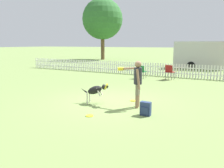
{
  "coord_description": "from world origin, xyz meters",
  "views": [
    {
      "loc": [
        3.74,
        -7.25,
        2.22
      ],
      "look_at": [
        0.18,
        -0.37,
        0.78
      ],
      "focal_mm": 35.0,
      "sensor_mm": 36.0,
      "label": 1
    }
  ],
  "objects_px": {
    "leaping_dog": "(96,90)",
    "frisbee_near_dog": "(133,101)",
    "frisbee_near_handler": "(89,116)",
    "handler_person": "(137,78)",
    "backpack_on_grass": "(146,109)",
    "tree_left_grove": "(102,19)",
    "folding_chair_center": "(141,71)",
    "equipment_trailer": "(199,54)",
    "folding_chair_blue_left": "(170,71)"
  },
  "relations": [
    {
      "from": "folding_chair_blue_left",
      "to": "tree_left_grove",
      "type": "relative_size",
      "value": 0.11
    },
    {
      "from": "equipment_trailer",
      "to": "tree_left_grove",
      "type": "bearing_deg",
      "value": 154.36
    },
    {
      "from": "folding_chair_center",
      "to": "tree_left_grove",
      "type": "bearing_deg",
      "value": -48.29
    },
    {
      "from": "handler_person",
      "to": "tree_left_grove",
      "type": "xyz_separation_m",
      "value": [
        -12.71,
        19.86,
        4.47
      ]
    },
    {
      "from": "handler_person",
      "to": "equipment_trailer",
      "type": "height_order",
      "value": "equipment_trailer"
    },
    {
      "from": "frisbee_near_handler",
      "to": "frisbee_near_dog",
      "type": "xyz_separation_m",
      "value": [
        0.52,
        2.31,
        0.0
      ]
    },
    {
      "from": "leaping_dog",
      "to": "backpack_on_grass",
      "type": "xyz_separation_m",
      "value": [
        2.11,
        -0.47,
        -0.3
      ]
    },
    {
      "from": "frisbee_near_handler",
      "to": "tree_left_grove",
      "type": "relative_size",
      "value": 0.03
    },
    {
      "from": "leaping_dog",
      "to": "folding_chair_center",
      "type": "distance_m",
      "value": 6.51
    },
    {
      "from": "tree_left_grove",
      "to": "folding_chair_blue_left",
      "type": "bearing_deg",
      "value": -47.07
    },
    {
      "from": "backpack_on_grass",
      "to": "tree_left_grove",
      "type": "bearing_deg",
      "value": 122.87
    },
    {
      "from": "folding_chair_center",
      "to": "tree_left_grove",
      "type": "relative_size",
      "value": 0.1
    },
    {
      "from": "equipment_trailer",
      "to": "tree_left_grove",
      "type": "xyz_separation_m",
      "value": [
        -13.26,
        5.81,
        4.23
      ]
    },
    {
      "from": "frisbee_near_handler",
      "to": "folding_chair_center",
      "type": "distance_m",
      "value": 7.92
    },
    {
      "from": "handler_person",
      "to": "backpack_on_grass",
      "type": "distance_m",
      "value": 1.25
    },
    {
      "from": "handler_person",
      "to": "tree_left_grove",
      "type": "distance_m",
      "value": 24.0
    },
    {
      "from": "folding_chair_center",
      "to": "equipment_trailer",
      "type": "xyz_separation_m",
      "value": [
        2.62,
        7.81,
        0.77
      ]
    },
    {
      "from": "leaping_dog",
      "to": "tree_left_grove",
      "type": "xyz_separation_m",
      "value": [
        -11.2,
        20.12,
        4.99
      ]
    },
    {
      "from": "handler_person",
      "to": "frisbee_near_dog",
      "type": "height_order",
      "value": "handler_person"
    },
    {
      "from": "backpack_on_grass",
      "to": "folding_chair_center",
      "type": "xyz_separation_m",
      "value": [
        -2.66,
        6.96,
        0.29
      ]
    },
    {
      "from": "frisbee_near_handler",
      "to": "equipment_trailer",
      "type": "bearing_deg",
      "value": 84.58
    },
    {
      "from": "frisbee_near_dog",
      "to": "tree_left_grove",
      "type": "bearing_deg",
      "value": 122.73
    },
    {
      "from": "backpack_on_grass",
      "to": "tree_left_grove",
      "type": "xyz_separation_m",
      "value": [
        -13.31,
        20.59,
        5.29
      ]
    },
    {
      "from": "leaping_dog",
      "to": "folding_chair_blue_left",
      "type": "height_order",
      "value": "folding_chair_blue_left"
    },
    {
      "from": "backpack_on_grass",
      "to": "equipment_trailer",
      "type": "xyz_separation_m",
      "value": [
        -0.04,
        14.77,
        1.05
      ]
    },
    {
      "from": "handler_person",
      "to": "leaping_dog",
      "type": "height_order",
      "value": "handler_person"
    },
    {
      "from": "folding_chair_blue_left",
      "to": "folding_chair_center",
      "type": "bearing_deg",
      "value": 22.92
    },
    {
      "from": "tree_left_grove",
      "to": "frisbee_near_dog",
      "type": "bearing_deg",
      "value": -57.27
    },
    {
      "from": "backpack_on_grass",
      "to": "folding_chair_center",
      "type": "bearing_deg",
      "value": 110.92
    },
    {
      "from": "frisbee_near_dog",
      "to": "equipment_trailer",
      "type": "distance_m",
      "value": 13.42
    },
    {
      "from": "handler_person",
      "to": "folding_chair_center",
      "type": "relative_size",
      "value": 1.95
    },
    {
      "from": "handler_person",
      "to": "backpack_on_grass",
      "type": "height_order",
      "value": "handler_person"
    },
    {
      "from": "leaping_dog",
      "to": "frisbee_near_handler",
      "type": "height_order",
      "value": "leaping_dog"
    },
    {
      "from": "tree_left_grove",
      "to": "frisbee_near_handler",
      "type": "bearing_deg",
      "value": -61.23
    },
    {
      "from": "frisbee_near_handler",
      "to": "backpack_on_grass",
      "type": "relative_size",
      "value": 0.53
    },
    {
      "from": "handler_person",
      "to": "folding_chair_blue_left",
      "type": "bearing_deg",
      "value": -6.25
    },
    {
      "from": "folding_chair_center",
      "to": "tree_left_grove",
      "type": "height_order",
      "value": "tree_left_grove"
    },
    {
      "from": "frisbee_near_dog",
      "to": "folding_chair_blue_left",
      "type": "xyz_separation_m",
      "value": [
        0.07,
        5.84,
        0.54
      ]
    },
    {
      "from": "handler_person",
      "to": "frisbee_near_handler",
      "type": "xyz_separation_m",
      "value": [
        -0.93,
        -1.59,
        -1.02
      ]
    },
    {
      "from": "leaping_dog",
      "to": "tree_left_grove",
      "type": "bearing_deg",
      "value": -160.02
    },
    {
      "from": "tree_left_grove",
      "to": "handler_person",
      "type": "bearing_deg",
      "value": -57.39
    },
    {
      "from": "leaping_dog",
      "to": "tree_left_grove",
      "type": "distance_m",
      "value": 23.56
    },
    {
      "from": "frisbee_near_dog",
      "to": "leaping_dog",
      "type": "bearing_deg",
      "value": -138.72
    },
    {
      "from": "leaping_dog",
      "to": "folding_chair_center",
      "type": "height_order",
      "value": "folding_chair_center"
    },
    {
      "from": "leaping_dog",
      "to": "frisbee_near_dog",
      "type": "height_order",
      "value": "leaping_dog"
    },
    {
      "from": "folding_chair_center",
      "to": "equipment_trailer",
      "type": "relative_size",
      "value": 0.17
    },
    {
      "from": "handler_person",
      "to": "leaping_dog",
      "type": "xyz_separation_m",
      "value": [
        -1.51,
        -0.26,
        -0.52
      ]
    },
    {
      "from": "frisbee_near_dog",
      "to": "backpack_on_grass",
      "type": "xyz_separation_m",
      "value": [
        1.0,
        -1.45,
        0.2
      ]
    },
    {
      "from": "folding_chair_blue_left",
      "to": "frisbee_near_handler",
      "type": "bearing_deg",
      "value": 98.22
    },
    {
      "from": "folding_chair_center",
      "to": "equipment_trailer",
      "type": "distance_m",
      "value": 8.28
    }
  ]
}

